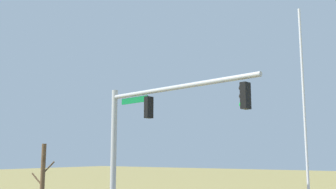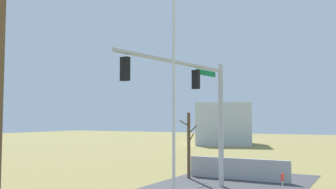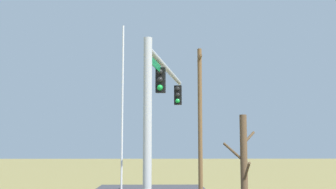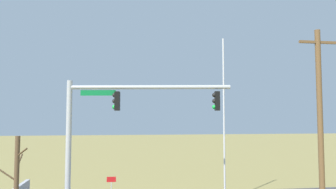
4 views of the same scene
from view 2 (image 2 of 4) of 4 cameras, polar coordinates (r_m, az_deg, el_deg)
The scene contains 7 objects.
sidewalk_corner at distance 22.07m, azimuth 9.10°, elevation -13.29°, with size 6.00×6.00×0.01m, color #B7B5AD.
retaining_fence at distance 23.50m, azimuth 10.64°, elevation -11.11°, with size 0.20×6.24×1.29m, color #A8A8AD.
signal_mast at distance 18.96m, azimuth 4.60°, elevation -0.44°, with size 8.13×1.63×6.71m.
flagpole at distance 12.37m, azimuth 0.88°, elevation 1.41°, with size 0.10×0.10×9.55m, color silver.
bare_tree at distance 23.49m, azimuth 3.20°, elevation -7.62°, with size 1.27×1.02×4.07m.
open_sign at distance 18.01m, azimuth 17.07°, elevation -12.41°, with size 0.56×0.04×1.22m.
distant_building at distance 56.30m, azimuth 8.56°, elevation -4.46°, with size 9.10×7.70×6.01m, color silver.
Camera 2 is at (-16.25, -7.01, 3.64)m, focal length 39.92 mm.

